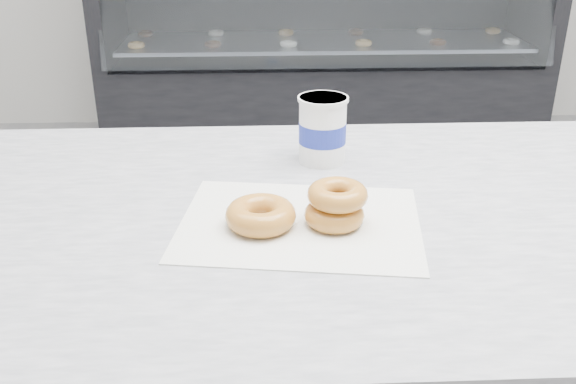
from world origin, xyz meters
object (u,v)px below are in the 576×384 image
at_px(display_case, 323,57).
at_px(donut_single, 261,215).
at_px(coffee_cup, 322,129).
at_px(donut_stack, 336,205).

bearing_deg(display_case, donut_single, -97.37).
height_order(display_case, donut_single, display_case).
bearing_deg(coffee_cup, display_case, 67.24).
xyz_separation_m(donut_single, coffee_cup, (0.11, 0.24, 0.04)).
relative_size(display_case, donut_stack, 20.80).
height_order(donut_single, coffee_cup, coffee_cup).
xyz_separation_m(display_case, donut_stack, (-0.25, -2.77, 0.44)).
xyz_separation_m(donut_stack, coffee_cup, (0.00, 0.24, 0.03)).
bearing_deg(donut_stack, coffee_cup, 89.26).
xyz_separation_m(donut_single, donut_stack, (0.11, 0.00, 0.01)).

